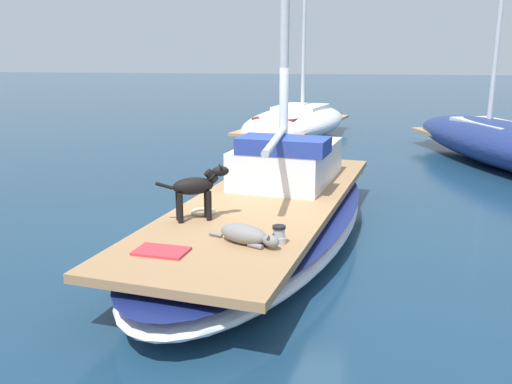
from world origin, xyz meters
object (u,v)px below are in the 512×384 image
Objects in this scene: dog_black at (197,188)px; moored_boat_far_astern at (296,122)px; dog_grey at (246,235)px; moored_boat_starboard_side at (506,143)px; deck_towel at (161,251)px; sailboat_main at (266,220)px; deck_winch at (279,235)px; coiled_rope at (203,212)px.

moored_boat_far_astern is at bearing 88.13° from dog_black.
moored_boat_starboard_side is (5.02, 8.33, -0.20)m from dog_grey.
dog_grey is 12.03m from moored_boat_far_astern.
dog_grey is 1.60× the size of deck_towel.
moored_boat_starboard_side is 6.55m from moored_boat_far_astern.
sailboat_main is 0.93× the size of moored_boat_starboard_side.
coiled_rope is at bearing 137.30° from deck_winch.
dog_grey is 1.15m from dog_black.
deck_winch reaches higher than sailboat_main.
dog_grey is at bearing -46.71° from dog_black.
dog_grey is 4.25× the size of deck_winch.
dog_black is at bearing -127.49° from moored_boat_starboard_side.
moored_boat_far_astern reaches higher than dog_black.
moored_boat_starboard_side is (4.65, 8.28, -0.19)m from deck_winch.
sailboat_main is 10.06m from moored_boat_far_astern.
coiled_rope is (-0.73, -0.88, 0.35)m from sailboat_main.
dog_black is 1.28m from deck_towel.
coiled_rope is at bearing 124.70° from dog_grey.
sailboat_main is at bearing 101.67° from deck_winch.
moored_boat_far_astern reaches higher than deck_towel.
moored_boat_starboard_side is at bearing 58.94° from dog_grey.
moored_boat_starboard_side is (5.77, 7.24, -0.11)m from coiled_rope.
deck_towel is at bearing -159.14° from deck_winch.
dog_black reaches higher than sailboat_main.
coiled_rope is 9.26m from moored_boat_starboard_side.
deck_winch is at bearing -119.33° from moored_boat_starboard_side.
moored_boat_far_astern reaches higher than sailboat_main.
moored_boat_starboard_side reaches higher than dog_grey.
moored_boat_starboard_side reaches higher than deck_winch.
sailboat_main is 1.10× the size of moored_boat_far_astern.
dog_black reaches higher than deck_winch.
dog_grey reaches higher than coiled_rope.
sailboat_main is 8.46× the size of dog_grey.
sailboat_main is 2.02m from dog_grey.
deck_towel is (-0.09, -1.50, -0.01)m from coiled_rope.
dog_grey is (0.03, -1.97, 0.43)m from sailboat_main.
sailboat_main is at bearing 71.05° from deck_towel.
moored_boat_far_astern is (-0.36, 10.05, 0.20)m from sailboat_main.
sailboat_main is at bearing 90.86° from dog_grey.
dog_black is 9.50m from moored_boat_starboard_side.
moored_boat_starboard_side reaches higher than deck_towel.
moored_boat_far_astern is at bearing 92.06° from sailboat_main.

